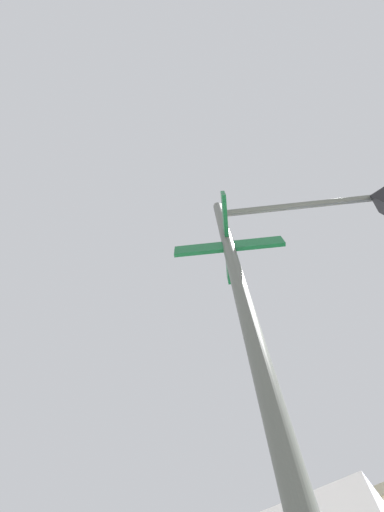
{
  "coord_description": "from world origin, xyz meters",
  "views": [
    {
      "loc": [
        -6.87,
        -7.74,
        0.93
      ],
      "look_at": [
        -7.54,
        -6.85,
        3.56
      ],
      "focal_mm": 23.43,
      "sensor_mm": 36.0,
      "label": 1
    }
  ],
  "objects": [
    {
      "name": "traffic_signal_near",
      "position": [
        -6.47,
        -6.03,
        3.97
      ],
      "size": [
        2.54,
        1.7,
        5.65
      ],
      "color": "#474C47",
      "rests_on": "ground_plane"
    }
  ]
}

